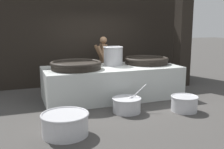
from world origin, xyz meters
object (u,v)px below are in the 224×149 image
at_px(stock_pot, 113,56).
at_px(prep_bowl_vegetables, 127,104).
at_px(giant_wok_near, 76,65).
at_px(prep_bowl_meat, 65,123).
at_px(prep_bowl_extra, 184,103).
at_px(giant_wok_far, 146,60).
at_px(cook, 103,60).

distance_m(stock_pot, prep_bowl_vegetables, 1.83).
xyz_separation_m(giant_wok_near, prep_bowl_meat, (-0.68, -2.05, -0.76)).
distance_m(giant_wok_near, stock_pot, 1.19).
bearing_deg(prep_bowl_meat, prep_bowl_vegetables, 26.78).
height_order(stock_pot, prep_bowl_extra, stock_pot).
distance_m(giant_wok_far, prep_bowl_extra, 2.05).
height_order(giant_wok_near, giant_wok_far, giant_wok_near).
distance_m(giant_wok_near, cook, 1.76).
xyz_separation_m(giant_wok_near, prep_bowl_extra, (2.20, -1.65, -0.79)).
height_order(giant_wok_near, prep_bowl_vegetables, giant_wok_near).
relative_size(giant_wok_far, prep_bowl_vegetables, 1.48).
relative_size(giant_wok_far, prep_bowl_meat, 1.47).
bearing_deg(giant_wok_near, giant_wok_far, 6.50).
relative_size(cook, prep_bowl_vegetables, 1.87).
relative_size(giant_wok_near, cook, 0.81).
xyz_separation_m(cook, prep_bowl_vegetables, (-0.28, -2.55, -0.70)).
bearing_deg(prep_bowl_vegetables, prep_bowl_extra, -17.06).
distance_m(giant_wok_far, cook, 1.45).
height_order(prep_bowl_vegetables, prep_bowl_meat, prep_bowl_vegetables).
bearing_deg(prep_bowl_meat, giant_wok_far, 38.75).
distance_m(giant_wok_far, prep_bowl_meat, 3.74).
bearing_deg(giant_wok_near, stock_pot, 14.38).
bearing_deg(giant_wok_near, prep_bowl_meat, -108.46).
xyz_separation_m(prep_bowl_vegetables, prep_bowl_extra, (1.31, -0.40, 0.01)).
bearing_deg(giant_wok_near, cook, 47.89).
bearing_deg(prep_bowl_extra, giant_wok_far, 90.88).
bearing_deg(cook, stock_pot, 95.12).
distance_m(giant_wok_far, stock_pot, 1.05).
xyz_separation_m(cook, prep_bowl_extra, (1.03, -2.95, -0.69)).
bearing_deg(prep_bowl_extra, giant_wok_near, 143.22).
height_order(giant_wok_near, stock_pot, stock_pot).
xyz_separation_m(giant_wok_far, cook, (-1.00, 1.05, -0.09)).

